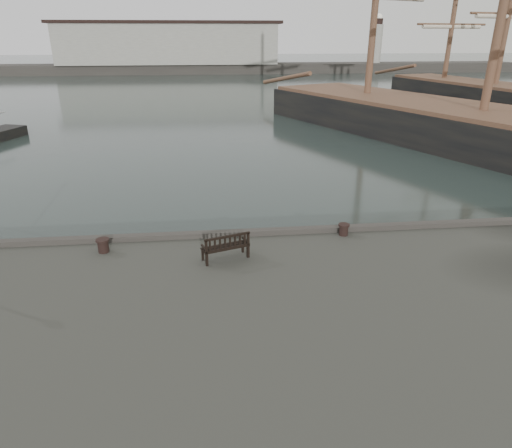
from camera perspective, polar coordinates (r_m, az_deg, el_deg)
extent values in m
plane|color=black|center=(16.32, -2.76, -6.26)|extent=(400.00, 400.00, 0.00)
cube|color=#383530|center=(106.50, -6.14, 18.76)|extent=(140.00, 8.00, 2.00)
cube|color=#9D9C91|center=(106.54, -10.87, 21.21)|extent=(46.00, 9.00, 8.00)
cube|color=black|center=(106.55, -11.05, 23.52)|extent=(48.00, 9.50, 0.60)
cylinder|color=#9D9C91|center=(113.15, 14.80, 20.95)|extent=(2.40, 2.40, 8.00)
sphere|color=silver|center=(113.19, 15.09, 23.67)|extent=(1.61, 1.61, 1.61)
cube|color=black|center=(13.78, -3.87, -2.88)|extent=(1.51, 0.92, 0.04)
cube|color=black|center=(13.51, -3.57, -2.41)|extent=(1.37, 0.51, 0.43)
cube|color=black|center=(13.86, -3.85, -3.61)|extent=(1.41, 0.83, 0.39)
cylinder|color=black|center=(15.03, -18.56, -2.57)|extent=(0.52, 0.52, 0.44)
cylinder|color=black|center=(15.73, 10.90, -0.69)|extent=(0.49, 0.49, 0.40)
cube|color=black|center=(37.98, 25.93, 9.05)|extent=(25.24, 42.78, 4.30)
cube|color=brown|center=(37.59, 26.53, 12.44)|extent=(24.50, 41.82, 0.30)
cube|color=black|center=(59.76, 27.32, 13.01)|extent=(12.87, 30.23, 4.22)
cube|color=brown|center=(59.52, 27.72, 15.14)|extent=(12.42, 29.59, 0.30)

